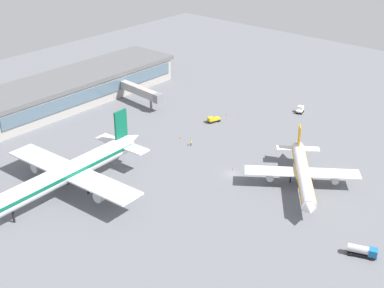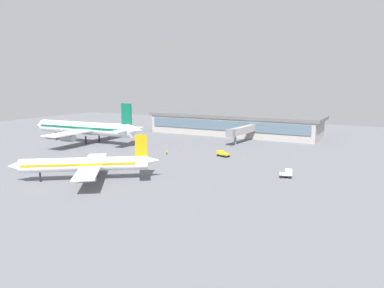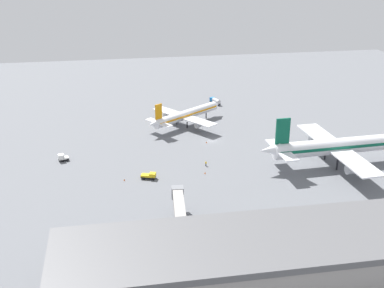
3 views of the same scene
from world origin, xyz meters
The scene contains 11 objects.
ground centered at (0.00, 0.00, 0.00)m, with size 288.00×288.00×0.00m, color slate.
terminal_building centered at (-7.88, -77.94, 4.98)m, with size 82.44×22.45×9.78m.
airplane_at_gate centered at (-6.29, 18.49, 4.23)m, with size 32.66×27.64×11.62m.
airplane_taxiing centered at (36.33, -26.00, 6.11)m, with size 55.28×44.32×16.82m.
baggage_tug centered at (-51.15, -8.53, 1.16)m, with size 3.59×2.93×2.30m.
pushback_tractor centered at (-24.72, -26.52, 0.97)m, with size 4.78×3.33×1.90m.
ground_crew_worker centered at (-6.17, -20.45, 0.85)m, with size 0.53×0.51×1.67m.
jet_bridge centered at (-20.02, -56.61, 5.14)m, with size 5.04×23.49×6.74m.
safety_cone_near_gate centered at (-2.08, -1.24, 0.30)m, with size 0.44×0.44×0.60m, color #EA590C.
safety_cone_mid_apron centered at (-7.59, -26.06, 0.30)m, with size 0.44×0.44×0.60m, color #EA590C.
safety_cone_far_side centered at (-32.17, -26.62, 0.30)m, with size 0.44×0.44×0.60m, color #EA590C.
Camera 2 is at (-75.09, 89.07, 25.43)m, focal length 35.33 mm.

